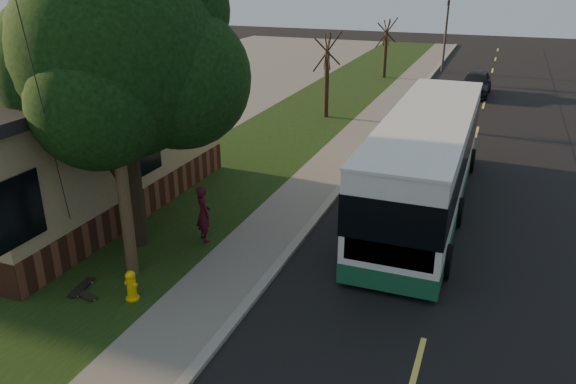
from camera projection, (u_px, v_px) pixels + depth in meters
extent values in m
plane|color=black|center=(233.00, 325.00, 12.32)|extent=(120.00, 120.00, 0.00)
cube|color=black|center=(462.00, 191.00, 19.65)|extent=(8.00, 80.00, 0.01)
cube|color=gray|center=(351.00, 175.00, 20.96)|extent=(0.25, 80.00, 0.12)
cube|color=slate|center=(326.00, 172.00, 21.30)|extent=(2.00, 80.00, 0.08)
cube|color=black|center=(242.00, 162.00, 22.46)|extent=(5.00, 80.00, 0.07)
cube|color=slate|center=(45.00, 137.00, 25.78)|extent=(15.00, 80.00, 0.04)
cylinder|color=yellow|center=(132.00, 289.00, 13.05)|extent=(0.22, 0.22, 0.55)
sphere|color=yellow|center=(130.00, 276.00, 12.92)|extent=(0.24, 0.24, 0.24)
cylinder|color=yellow|center=(131.00, 284.00, 13.01)|extent=(0.30, 0.10, 0.10)
cylinder|color=yellow|center=(131.00, 284.00, 13.01)|extent=(0.10, 0.18, 0.10)
cylinder|color=yellow|center=(133.00, 298.00, 13.15)|extent=(0.32, 0.32, 0.04)
cylinder|color=#473321|center=(112.00, 98.00, 12.57)|extent=(0.30, 0.30, 9.00)
cylinder|color=#2D2D30|center=(51.00, 140.00, 12.20)|extent=(2.52, 3.21, 7.60)
cylinder|color=black|center=(131.00, 176.00, 15.10)|extent=(0.56, 0.56, 4.00)
sphere|color=black|center=(117.00, 55.00, 13.90)|extent=(5.20, 5.20, 5.20)
sphere|color=black|center=(181.00, 79.00, 14.18)|extent=(3.60, 3.60, 3.60)
sphere|color=black|center=(69.00, 67.00, 14.07)|extent=(3.80, 3.80, 3.80)
sphere|color=black|center=(97.00, 103.00, 13.02)|extent=(3.20, 3.20, 3.20)
sphere|color=black|center=(129.00, 32.00, 15.17)|extent=(3.40, 3.40, 3.40)
sphere|color=black|center=(171.00, 10.00, 14.27)|extent=(3.00, 3.00, 3.00)
cylinder|color=black|center=(326.00, 85.00, 28.42)|extent=(0.24, 0.24, 3.30)
cylinder|color=black|center=(327.00, 52.00, 27.80)|extent=(1.38, 0.57, 2.01)
cylinder|color=black|center=(327.00, 52.00, 27.80)|extent=(0.74, 1.21, 1.58)
cylinder|color=black|center=(327.00, 52.00, 27.80)|extent=(0.65, 1.05, 1.95)
cylinder|color=black|center=(327.00, 52.00, 27.80)|extent=(1.28, 0.53, 1.33)
cylinder|color=black|center=(327.00, 52.00, 27.80)|extent=(0.75, 1.21, 1.70)
cylinder|color=black|center=(385.00, 55.00, 38.70)|extent=(0.24, 0.24, 3.03)
cylinder|color=black|center=(387.00, 33.00, 38.13)|extent=(1.38, 0.57, 2.01)
cylinder|color=black|center=(387.00, 33.00, 38.13)|extent=(0.74, 1.21, 1.58)
cylinder|color=black|center=(387.00, 33.00, 38.13)|extent=(0.65, 1.05, 1.95)
cylinder|color=black|center=(387.00, 33.00, 38.13)|extent=(1.28, 0.53, 1.33)
cylinder|color=black|center=(387.00, 33.00, 38.13)|extent=(0.75, 1.21, 1.70)
cylinder|color=#2D2D30|center=(446.00, 34.00, 40.56)|extent=(0.16, 0.16, 5.50)
imported|color=black|center=(448.00, 8.00, 39.91)|extent=(0.18, 0.22, 1.10)
cube|color=silver|center=(426.00, 156.00, 17.63)|extent=(2.39, 11.48, 2.58)
cube|color=#185635|center=(423.00, 195.00, 18.13)|extent=(2.41, 11.50, 0.53)
cube|color=black|center=(427.00, 150.00, 17.55)|extent=(2.43, 11.52, 1.05)
cube|color=black|center=(390.00, 236.00, 12.73)|extent=(2.09, 0.06, 1.53)
cube|color=yellow|center=(394.00, 183.00, 12.26)|extent=(1.53, 0.06, 0.33)
cube|color=#FFF2CC|center=(357.00, 273.00, 13.38)|extent=(0.24, 0.04, 0.14)
cube|color=#FFF2CC|center=(417.00, 284.00, 12.90)|extent=(0.24, 0.04, 0.14)
cube|color=silver|center=(430.00, 115.00, 17.13)|extent=(2.44, 11.53, 0.08)
cylinder|color=black|center=(353.00, 245.00, 14.87)|extent=(0.27, 0.88, 0.88)
cylinder|color=black|center=(446.00, 261.00, 14.08)|extent=(0.27, 0.88, 0.88)
cylinder|color=black|center=(380.00, 201.00, 17.69)|extent=(0.27, 0.88, 0.88)
cylinder|color=black|center=(458.00, 212.00, 16.90)|extent=(0.27, 0.88, 0.88)
cylinder|color=black|center=(408.00, 153.00, 22.17)|extent=(0.27, 0.88, 0.88)
cylinder|color=black|center=(471.00, 160.00, 21.37)|extent=(0.27, 0.88, 0.88)
imported|color=#440D18|center=(203.00, 213.00, 15.68)|extent=(0.71, 0.68, 1.64)
cube|color=black|center=(82.00, 287.00, 13.51)|extent=(0.35, 0.91, 0.02)
cylinder|color=silver|center=(75.00, 295.00, 13.24)|extent=(0.21, 0.08, 0.06)
cylinder|color=silver|center=(89.00, 282.00, 13.80)|extent=(0.21, 0.08, 0.06)
cube|color=black|center=(84.00, 294.00, 13.22)|extent=(0.79, 0.38, 0.02)
cylinder|color=silver|center=(92.00, 299.00, 13.09)|extent=(0.09, 0.18, 0.05)
cylinder|color=silver|center=(78.00, 292.00, 13.38)|extent=(0.09, 0.18, 0.05)
cube|color=black|center=(38.00, 183.00, 18.62)|extent=(1.69, 1.52, 1.19)
cube|color=black|center=(34.00, 165.00, 18.38)|extent=(1.75, 1.58, 0.08)
imported|color=black|center=(475.00, 83.00, 33.92)|extent=(1.87, 4.36, 1.47)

